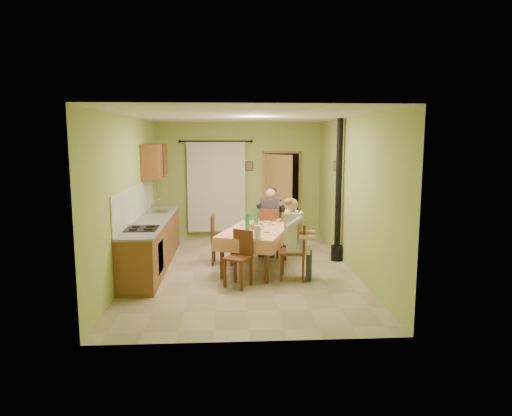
{
  "coord_description": "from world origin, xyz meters",
  "views": [
    {
      "loc": [
        -0.23,
        -8.16,
        2.4
      ],
      "look_at": [
        0.25,
        0.1,
        1.15
      ],
      "focal_mm": 32.0,
      "sensor_mm": 36.0,
      "label": 1
    }
  ],
  "objects": [
    {
      "name": "man_right",
      "position": [
        0.85,
        -0.56,
        0.88
      ],
      "size": [
        0.53,
        0.62,
        1.39
      ],
      "rotation": [
        0.0,
        0.0,
        1.39
      ],
      "color": "silver",
      "rests_on": "chair_right"
    },
    {
      "name": "chair_far",
      "position": [
        0.6,
        1.05,
        0.29
      ],
      "size": [
        0.56,
        0.56,
        1.01
      ],
      "rotation": [
        0.0,
        0.0,
        -0.32
      ],
      "color": "#5D3119",
      "rests_on": "ground"
    },
    {
      "name": "chair_right",
      "position": [
        0.86,
        -0.56,
        0.29
      ],
      "size": [
        0.5,
        0.5,
        0.99
      ],
      "rotation": [
        0.0,
        0.0,
        1.39
      ],
      "color": "#5D3119",
      "rests_on": "ground"
    },
    {
      "name": "doorway",
      "position": [
        0.99,
        2.83,
        1.05
      ],
      "size": [
        0.96,
        0.62,
        2.15
      ],
      "color": "black",
      "rests_on": "ground"
    },
    {
      "name": "picture_back",
      "position": [
        0.25,
        2.97,
        1.75
      ],
      "size": [
        0.19,
        0.03,
        0.23
      ],
      "primitive_type": "cube",
      "color": "black",
      "rests_on": "room_shell"
    },
    {
      "name": "stove_flue",
      "position": [
        1.9,
        0.6,
        1.02
      ],
      "size": [
        0.24,
        0.24,
        2.8
      ],
      "color": "black",
      "rests_on": "ground"
    },
    {
      "name": "upper_cabinets",
      "position": [
        -1.82,
        1.7,
        1.95
      ],
      "size": [
        0.35,
        1.4,
        0.7
      ],
      "primitive_type": "cube",
      "color": "brown",
      "rests_on": "room_shell"
    },
    {
      "name": "kitchen_run",
      "position": [
        -1.71,
        0.4,
        0.48
      ],
      "size": [
        0.64,
        3.64,
        1.56
      ],
      "color": "brown",
      "rests_on": "ground"
    },
    {
      "name": "curtain",
      "position": [
        -0.55,
        2.9,
        1.26
      ],
      "size": [
        1.7,
        0.07,
        2.22
      ],
      "color": "black",
      "rests_on": "ground"
    },
    {
      "name": "room_shell",
      "position": [
        0.0,
        0.0,
        1.82
      ],
      "size": [
        4.04,
        6.04,
        2.82
      ],
      "color": "#A5BC61",
      "rests_on": "ground"
    },
    {
      "name": "man_far",
      "position": [
        0.61,
        1.06,
        0.88
      ],
      "size": [
        0.65,
        0.58,
        1.39
      ],
      "rotation": [
        0.0,
        0.0,
        -0.32
      ],
      "color": "#38333D",
      "rests_on": "chair_far"
    },
    {
      "name": "dining_table",
      "position": [
        0.24,
        0.06,
        0.38
      ],
      "size": [
        1.57,
        2.01,
        0.76
      ],
      "rotation": [
        0.0,
        0.0,
        -0.33
      ],
      "color": "#EE9E7B",
      "rests_on": "ground"
    },
    {
      "name": "chair_near",
      "position": [
        -0.1,
        -0.91,
        0.29
      ],
      "size": [
        0.51,
        0.51,
        0.92
      ],
      "rotation": [
        0.0,
        0.0,
        2.56
      ],
      "color": "#5D3119",
      "rests_on": "ground"
    },
    {
      "name": "picture_right",
      "position": [
        1.97,
        1.2,
        1.85
      ],
      "size": [
        0.03,
        0.31,
        0.21
      ],
      "primitive_type": "cube",
      "color": "brown",
      "rests_on": "room_shell"
    },
    {
      "name": "floor",
      "position": [
        0.0,
        0.0,
        0.0
      ],
      "size": [
        4.0,
        6.0,
        0.01
      ],
      "primitive_type": "cube",
      "color": "tan",
      "rests_on": "ground"
    },
    {
      "name": "tableware",
      "position": [
        0.22,
        -0.05,
        0.83
      ],
      "size": [
        0.71,
        1.61,
        0.33
      ],
      "color": "white",
      "rests_on": "dining_table"
    },
    {
      "name": "chair_left",
      "position": [
        -0.39,
        0.48,
        0.29
      ],
      "size": [
        0.44,
        0.44,
        0.98
      ],
      "rotation": [
        0.0,
        0.0,
        -1.63
      ],
      "color": "#5D3119",
      "rests_on": "ground"
    }
  ]
}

